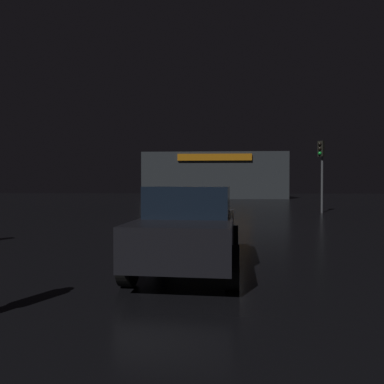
% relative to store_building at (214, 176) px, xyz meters
% --- Properties ---
extents(ground_plane, '(120.00, 120.00, 0.00)m').
position_rel_store_building_xyz_m(ground_plane, '(-0.42, -32.55, -2.89)').
color(ground_plane, black).
extents(store_building, '(17.94, 7.04, 5.78)m').
position_rel_store_building_xyz_m(store_building, '(0.00, 0.00, 0.00)').
color(store_building, '#33383D').
rests_on(store_building, ground).
extents(traffic_signal_opposite, '(0.41, 0.43, 4.30)m').
position_rel_store_building_xyz_m(traffic_signal_opposite, '(6.21, -25.04, 0.25)').
color(traffic_signal_opposite, '#595B60').
rests_on(traffic_signal_opposite, ground).
extents(car_near, '(2.14, 4.29, 1.62)m').
position_rel_store_building_xyz_m(car_near, '(-0.76, -39.74, -2.05)').
color(car_near, black).
rests_on(car_near, ground).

